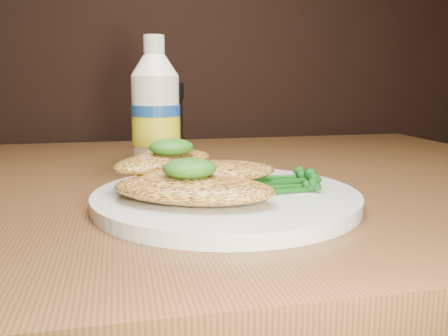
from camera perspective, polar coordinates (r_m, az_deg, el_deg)
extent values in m
cylinder|color=silver|center=(0.52, 0.27, -3.60)|extent=(0.29, 0.29, 0.01)
ellipsoid|color=gold|center=(0.48, -3.69, -2.50)|extent=(0.19, 0.15, 0.03)
ellipsoid|color=gold|center=(0.52, -1.93, -0.51)|extent=(0.16, 0.08, 0.02)
ellipsoid|color=gold|center=(0.55, -7.09, 0.77)|extent=(0.15, 0.15, 0.02)
ellipsoid|color=#08350A|center=(0.48, -4.11, -0.05)|extent=(0.06, 0.05, 0.02)
ellipsoid|color=#08350A|center=(0.54, -6.29, 2.48)|extent=(0.06, 0.06, 0.02)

